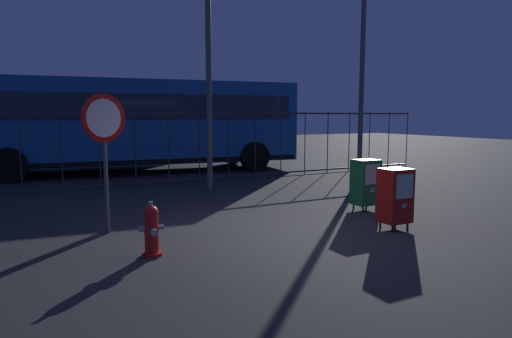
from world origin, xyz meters
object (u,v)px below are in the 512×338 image
Objects in this scene: newspaper_box_secondary at (395,195)px; bus_near at (138,121)px; newspaper_box_primary at (365,182)px; street_light_near_left at (208,1)px; bus_far at (36,120)px; fire_hydrant at (152,230)px; street_light_near_right at (363,39)px; stop_sign at (104,134)px.

bus_near reaches higher than newspaper_box_secondary.
street_light_near_left is at bearing 116.92° from newspaper_box_primary.
street_light_near_left reaches higher than bus_near.
bus_near is 1.01× the size of bus_far.
newspaper_box_primary is 8.64m from bus_near.
newspaper_box_secondary is at bearing -67.77° from bus_far.
bus_far is at bearing 114.06° from street_light_near_left.
bus_near is (-2.64, 8.14, 1.14)m from newspaper_box_primary.
bus_near is 4.85m from bus_far.
newspaper_box_secondary is 0.10× the size of bus_far.
bus_far reaches higher than fire_hydrant.
street_light_near_left reaches higher than newspaper_box_secondary.
newspaper_box_secondary is at bearing -71.20° from bus_near.
bus_far is at bearing 133.25° from street_light_near_right.
bus_near is 7.57m from street_light_near_right.
fire_hydrant is 0.73× the size of newspaper_box_primary.
newspaper_box_secondary is at bearing -75.65° from street_light_near_left.
bus_near is at bearing 78.18° from fire_hydrant.
newspaper_box_primary is 0.10× the size of bus_far.
street_light_near_right is (7.18, 4.16, 3.69)m from fire_hydrant.
bus_far is at bearing 93.58° from stop_sign.
street_light_near_right is at bearing 55.16° from newspaper_box_secondary.
stop_sign is (-4.29, 1.94, 1.03)m from newspaper_box_secondary.
newspaper_box_primary is 1.00× the size of newspaper_box_secondary.
street_light_near_left reaches higher than street_light_near_right.
fire_hydrant is 6.82m from street_light_near_left.
street_light_near_right is at bearing -5.36° from street_light_near_left.
bus_far is (-5.01, 13.36, 1.14)m from newspaper_box_secondary.
bus_near is (1.89, 9.05, 1.36)m from fire_hydrant.
bus_near reaches higher than fire_hydrant.
bus_near is (-2.06, 9.51, 1.14)m from newspaper_box_secondary.
bus_near is 1.54× the size of street_light_near_right.
bus_far is (-1.05, 12.90, 1.36)m from fire_hydrant.
street_light_near_right reaches higher than bus_far.
stop_sign is (-4.86, 0.57, 1.03)m from newspaper_box_primary.
stop_sign reaches higher than newspaper_box_secondary.
street_light_near_left is (-1.87, 3.67, 4.07)m from newspaper_box_primary.
street_light_near_left is (3.71, -8.32, 2.93)m from bus_far.
street_light_near_left is at bearing 104.35° from newspaper_box_secondary.
newspaper_box_secondary is (-0.57, -1.37, 0.00)m from newspaper_box_primary.
fire_hydrant is 0.07× the size of bus_near.
fire_hydrant is at bearing -83.67° from bus_far.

